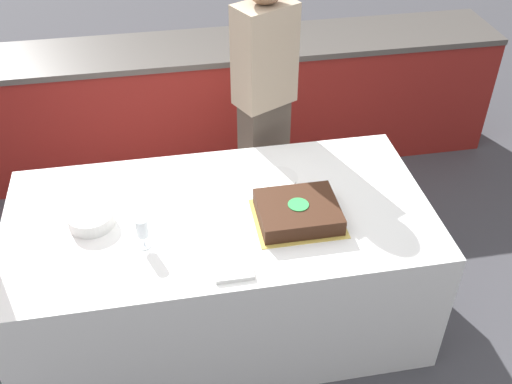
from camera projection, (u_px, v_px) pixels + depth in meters
ground_plane at (224, 316)px, 3.40m from camera, size 14.00×14.00×0.00m
back_counter at (192, 105)px, 4.35m from camera, size 4.40×0.58×0.92m
dining_table at (222, 268)px, 3.16m from camera, size 2.08×1.05×0.77m
cake at (298, 212)px, 2.85m from camera, size 0.42×0.36×0.09m
plate_stack at (91, 219)px, 2.83m from camera, size 0.22×0.22×0.07m
wine_glass at (142, 229)px, 2.67m from camera, size 0.06×0.06×0.16m
side_plate_near_cake at (279, 177)px, 3.14m from camera, size 0.19×0.19×0.00m
utensil_pile at (234, 273)px, 2.58m from camera, size 0.17×0.09×0.02m
person_cutting_cake at (264, 103)px, 3.45m from camera, size 0.38×0.32×1.73m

